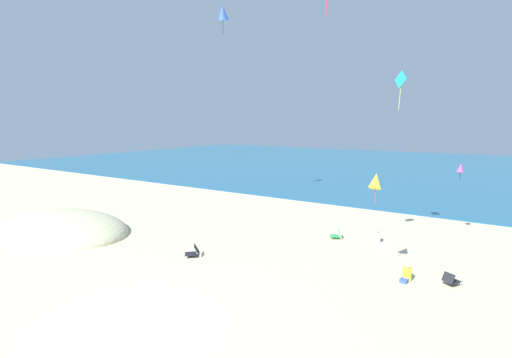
% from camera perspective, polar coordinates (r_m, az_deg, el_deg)
% --- Properties ---
extents(ground_plane, '(120.00, 120.00, 0.00)m').
position_cam_1_polar(ground_plane, '(21.26, 3.93, -9.65)').
color(ground_plane, beige).
extents(ocean_water, '(120.00, 60.00, 0.05)m').
position_cam_1_polar(ocean_water, '(59.84, 23.85, 1.38)').
color(ocean_water, '#236084').
rests_on(ocean_water, ground_plane).
extents(dune_mound, '(9.53, 6.67, 2.40)m').
position_cam_1_polar(dune_mound, '(26.58, -26.62, -6.85)').
color(dune_mound, beige).
rests_on(dune_mound, ground_plane).
extents(beach_chair_far_left, '(0.92, 0.91, 0.58)m').
position_cam_1_polar(beach_chair_far_left, '(19.72, -9.11, -10.44)').
color(beach_chair_far_left, black).
rests_on(beach_chair_far_left, ground_plane).
extents(beach_chair_near_camera, '(0.73, 0.78, 0.55)m').
position_cam_1_polar(beach_chair_near_camera, '(18.08, 26.54, -12.98)').
color(beach_chair_near_camera, black).
rests_on(beach_chair_near_camera, ground_plane).
extents(beach_chair_mid_beach, '(0.81, 0.77, 0.62)m').
position_cam_1_polar(beach_chair_mid_beach, '(22.75, 11.69, -7.87)').
color(beach_chair_mid_beach, '#2D9956').
rests_on(beach_chair_mid_beach, ground_plane).
extents(person_2, '(0.43, 0.65, 0.76)m').
position_cam_1_polar(person_2, '(22.67, 17.25, -8.12)').
color(person_2, white).
rests_on(person_2, ground_plane).
extents(person_4, '(0.42, 0.66, 0.77)m').
position_cam_1_polar(person_4, '(17.84, 21.12, -12.85)').
color(person_4, yellow).
rests_on(person_4, ground_plane).
extents(kite_yellow, '(0.55, 0.74, 1.36)m').
position_cam_1_polar(kite_yellow, '(16.45, 17.05, -0.26)').
color(kite_yellow, yellow).
extents(kite_teal, '(0.70, 0.56, 1.88)m').
position_cam_1_polar(kite_teal, '(20.97, 20.34, 13.29)').
color(kite_teal, '#1EADAD').
extents(kite_magenta, '(0.55, 0.56, 0.86)m').
position_cam_1_polar(kite_magenta, '(24.03, 27.66, 1.43)').
color(kite_magenta, '#DB3DA8').
extents(kite_blue, '(1.23, 1.33, 2.08)m').
position_cam_1_polar(kite_blue, '(31.61, -4.88, 23.00)').
color(kite_blue, blue).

